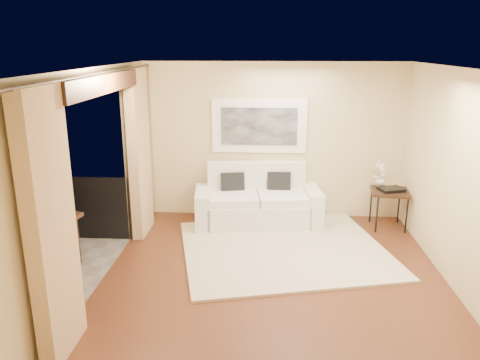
# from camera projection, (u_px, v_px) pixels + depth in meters

# --- Properties ---
(floor) EXTENTS (5.00, 5.00, 0.00)m
(floor) POSITION_uv_depth(u_px,v_px,m) (273.00, 281.00, 6.09)
(floor) COLOR #582E1A
(floor) RESTS_ON ground
(room_shell) EXTENTS (5.00, 6.40, 5.00)m
(room_shell) POSITION_uv_depth(u_px,v_px,m) (97.00, 84.00, 5.51)
(room_shell) COLOR white
(room_shell) RESTS_ON ground
(balcony) EXTENTS (1.81, 2.60, 1.17)m
(balcony) POSITION_uv_depth(u_px,v_px,m) (25.00, 262.00, 6.22)
(balcony) COLOR #605B56
(balcony) RESTS_ON ground
(curtains) EXTENTS (0.16, 4.80, 2.64)m
(curtains) POSITION_uv_depth(u_px,v_px,m) (106.00, 180.00, 5.83)
(curtains) COLOR tan
(curtains) RESTS_ON ground
(artwork) EXTENTS (1.62, 0.07, 0.92)m
(artwork) POSITION_uv_depth(u_px,v_px,m) (259.00, 126.00, 8.01)
(artwork) COLOR white
(artwork) RESTS_ON room_shell
(rug) EXTENTS (3.46, 3.17, 0.04)m
(rug) POSITION_uv_depth(u_px,v_px,m) (284.00, 249.00, 7.00)
(rug) COLOR beige
(rug) RESTS_ON floor
(sofa) EXTENTS (2.18, 1.12, 1.01)m
(sofa) POSITION_uv_depth(u_px,v_px,m) (257.00, 203.00, 8.01)
(sofa) COLOR white
(sofa) RESTS_ON floor
(side_table) EXTENTS (0.66, 0.66, 0.65)m
(side_table) POSITION_uv_depth(u_px,v_px,m) (390.00, 194.00, 7.73)
(side_table) COLOR black
(side_table) RESTS_ON floor
(tray) EXTENTS (0.44, 0.37, 0.05)m
(tray) POSITION_uv_depth(u_px,v_px,m) (391.00, 189.00, 7.69)
(tray) COLOR black
(tray) RESTS_ON side_table
(orchid) EXTENTS (0.30, 0.29, 0.48)m
(orchid) POSITION_uv_depth(u_px,v_px,m) (380.00, 174.00, 7.78)
(orchid) COLOR white
(orchid) RESTS_ON side_table
(bistro_table) EXTENTS (0.78, 0.78, 0.77)m
(bistro_table) POSITION_uv_depth(u_px,v_px,m) (48.00, 224.00, 6.17)
(bistro_table) COLOR black
(bistro_table) RESTS_ON balcony
(balcony_chair_far) EXTENTS (0.45, 0.46, 0.90)m
(balcony_chair_far) POSITION_uv_depth(u_px,v_px,m) (47.00, 220.00, 6.80)
(balcony_chair_far) COLOR black
(balcony_chair_far) RESTS_ON balcony
(ice_bucket) EXTENTS (0.18, 0.18, 0.20)m
(ice_bucket) POSITION_uv_depth(u_px,v_px,m) (39.00, 207.00, 6.27)
(ice_bucket) COLOR silver
(ice_bucket) RESTS_ON bistro_table
(candle) EXTENTS (0.06, 0.06, 0.07)m
(candle) POSITION_uv_depth(u_px,v_px,m) (55.00, 211.00, 6.29)
(candle) COLOR red
(candle) RESTS_ON bistro_table
(vase) EXTENTS (0.04, 0.04, 0.18)m
(vase) POSITION_uv_depth(u_px,v_px,m) (38.00, 218.00, 5.91)
(vase) COLOR white
(vase) RESTS_ON bistro_table
(glass_a) EXTENTS (0.06, 0.06, 0.12)m
(glass_a) POSITION_uv_depth(u_px,v_px,m) (52.00, 215.00, 6.08)
(glass_a) COLOR white
(glass_a) RESTS_ON bistro_table
(glass_b) EXTENTS (0.06, 0.06, 0.12)m
(glass_b) POSITION_uv_depth(u_px,v_px,m) (61.00, 212.00, 6.17)
(glass_b) COLOR white
(glass_b) RESTS_ON bistro_table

